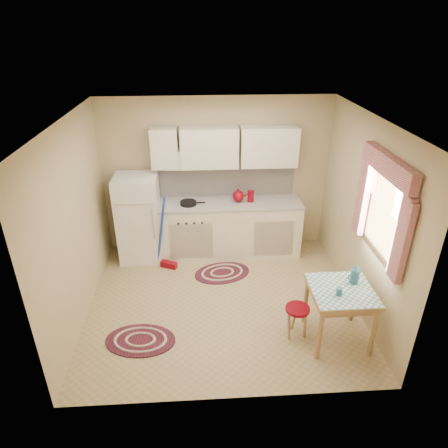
{
  "coord_description": "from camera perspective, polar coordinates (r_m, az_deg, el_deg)",
  "views": [
    {
      "loc": [
        -0.26,
        -4.43,
        3.48
      ],
      "look_at": [
        0.04,
        0.25,
        1.07
      ],
      "focal_mm": 32.0,
      "sensor_mm": 36.0,
      "label": 1
    }
  ],
  "objects": [
    {
      "name": "room_shell",
      "position": [
        5.06,
        1.33,
        5.24
      ],
      "size": [
        3.64,
        3.6,
        2.52
      ],
      "color": "tan",
      "rests_on": "ground"
    },
    {
      "name": "table",
      "position": [
        5.05,
        15.98,
        -12.31
      ],
      "size": [
        0.72,
        0.72,
        0.72
      ],
      "primitive_type": "cube",
      "color": "tan",
      "rests_on": "ground"
    },
    {
      "name": "broom",
      "position": [
        6.09,
        -8.2,
        -1.41
      ],
      "size": [
        0.3,
        0.22,
        1.2
      ],
      "primitive_type": null,
      "rotation": [
        0.0,
        0.0,
        -0.4
      ],
      "color": "#1E41BB",
      "rests_on": "ground"
    },
    {
      "name": "rug_left",
      "position": [
        5.16,
        -11.84,
        -15.95
      ],
      "size": [
        0.92,
        0.67,
        0.02
      ],
      "primitive_type": null,
      "rotation": [
        0.0,
        0.0,
        -0.12
      ],
      "color": "maroon",
      "rests_on": "ground"
    },
    {
      "name": "stool",
      "position": [
        5.07,
        10.29,
        -13.53
      ],
      "size": [
        0.31,
        0.31,
        0.42
      ],
      "primitive_type": "cylinder",
      "rotation": [
        0.0,
        0.0,
        -0.07
      ],
      "color": "maroon",
      "rests_on": "ground"
    },
    {
      "name": "countertop",
      "position": [
        6.3,
        0.86,
        2.98
      ],
      "size": [
        2.27,
        0.62,
        0.04
      ],
      "primitive_type": "cube",
      "color": "#B0ADA7",
      "rests_on": "base_cabinets"
    },
    {
      "name": "rug_center",
      "position": [
        6.19,
        -0.27,
        -6.99
      ],
      "size": [
        0.97,
        0.76,
        0.02
      ],
      "primitive_type": null,
      "rotation": [
        0.0,
        0.0,
        0.23
      ],
      "color": "maroon",
      "rests_on": "ground"
    },
    {
      "name": "mug",
      "position": [
        4.71,
        16.12,
        -9.29
      ],
      "size": [
        0.08,
        0.08,
        0.1
      ],
      "primitive_type": "cylinder",
      "rotation": [
        0.0,
        0.0,
        -0.07
      ],
      "color": "#29677F",
      "rests_on": "table"
    },
    {
      "name": "fridge",
      "position": [
        6.4,
        -12.03,
        0.76
      ],
      "size": [
        0.65,
        0.6,
        1.4
      ],
      "primitive_type": "cube",
      "color": "white",
      "rests_on": "ground"
    },
    {
      "name": "frying_pan",
      "position": [
        6.23,
        -5.12,
        3.0
      ],
      "size": [
        0.26,
        0.26,
        0.05
      ],
      "primitive_type": "cylinder",
      "rotation": [
        0.0,
        0.0,
        -0.02
      ],
      "color": "black",
      "rests_on": "countertop"
    },
    {
      "name": "red_kettle",
      "position": [
        6.27,
        2.04,
        4.01
      ],
      "size": [
        0.21,
        0.2,
        0.2
      ],
      "primitive_type": null,
      "rotation": [
        0.0,
        0.0,
        0.08
      ],
      "color": "maroon",
      "rests_on": "countertop"
    },
    {
      "name": "coffee_pot",
      "position": [
        4.92,
        18.23,
        -6.82
      ],
      "size": [
        0.15,
        0.14,
        0.25
      ],
      "primitive_type": null,
      "rotation": [
        0.0,
        0.0,
        0.29
      ],
      "color": "#29677F",
      "rests_on": "table"
    },
    {
      "name": "base_cabinets",
      "position": [
        6.51,
        0.83,
        -0.72
      ],
      "size": [
        2.25,
        0.6,
        0.88
      ],
      "primitive_type": "cube",
      "color": "white",
      "rests_on": "ground"
    },
    {
      "name": "red_canister",
      "position": [
        6.3,
        3.83,
        3.88
      ],
      "size": [
        0.13,
        0.13,
        0.16
      ],
      "primitive_type": "cylinder",
      "rotation": [
        0.0,
        0.0,
        0.43
      ],
      "color": "maroon",
      "rests_on": "countertop"
    }
  ]
}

